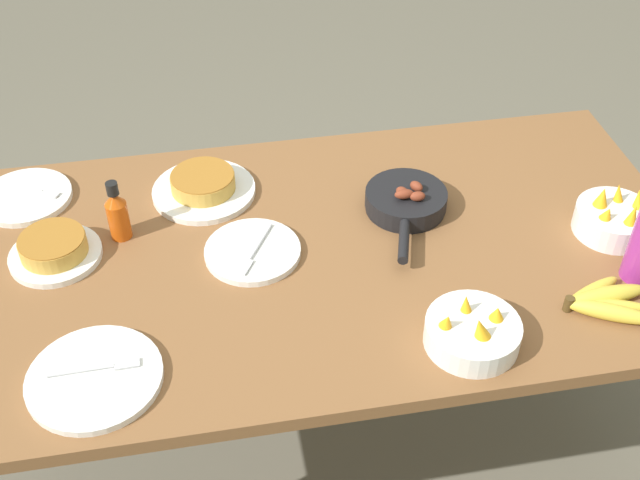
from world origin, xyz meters
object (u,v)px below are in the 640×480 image
at_px(banana_bunch, 604,302).
at_px(frittata_plate_center, 203,186).
at_px(empty_plate_far_left, 26,197).
at_px(empty_plate_far_right, 95,378).
at_px(skillet, 406,201).
at_px(fruit_bowl_citrus, 472,332).
at_px(frittata_plate_side, 54,249).
at_px(empty_plate_near_front, 253,251).
at_px(hot_sauce_bottle, 117,214).
at_px(fruit_bowl_mango, 614,218).

bearing_deg(banana_bunch, frittata_plate_center, 145.67).
bearing_deg(empty_plate_far_left, empty_plate_far_right, -73.15).
bearing_deg(skillet, banana_bunch, 56.33).
distance_m(banana_bunch, empty_plate_far_right, 1.07).
bearing_deg(empty_plate_far_left, fruit_bowl_citrus, -34.74).
bearing_deg(frittata_plate_side, empty_plate_near_front, -8.69).
bearing_deg(fruit_bowl_citrus, banana_bunch, 8.20).
height_order(empty_plate_far_left, fruit_bowl_citrus, fruit_bowl_citrus).
bearing_deg(fruit_bowl_citrus, hot_sauce_bottle, 146.38).
xyz_separation_m(frittata_plate_center, frittata_plate_side, (-0.35, -0.18, 0.00)).
height_order(frittata_plate_center, empty_plate_far_left, frittata_plate_center).
bearing_deg(empty_plate_near_front, empty_plate_far_right, -137.78).
xyz_separation_m(frittata_plate_center, fruit_bowl_mango, (0.95, -0.32, 0.01)).
bearing_deg(banana_bunch, empty_plate_far_right, -179.50).
bearing_deg(empty_plate_near_front, empty_plate_far_left, 150.36).
xyz_separation_m(frittata_plate_side, fruit_bowl_mango, (1.30, -0.14, 0.01)).
bearing_deg(empty_plate_far_right, frittata_plate_side, 104.53).
bearing_deg(empty_plate_far_left, fruit_bowl_mango, -15.02).
height_order(empty_plate_near_front, hot_sauce_bottle, hot_sauce_bottle).
bearing_deg(hot_sauce_bottle, fruit_bowl_mango, -9.27).
distance_m(banana_bunch, empty_plate_far_left, 1.40).
bearing_deg(fruit_bowl_citrus, empty_plate_far_right, 177.32).
bearing_deg(hot_sauce_bottle, skillet, -2.22).
bearing_deg(banana_bunch, fruit_bowl_citrus, -171.80).
bearing_deg(empty_plate_near_front, hot_sauce_bottle, 158.07).
bearing_deg(skillet, fruit_bowl_mango, 87.49).
xyz_separation_m(empty_plate_far_left, hot_sauce_bottle, (0.24, -0.18, 0.06)).
bearing_deg(frittata_plate_side, fruit_bowl_citrus, -26.07).
height_order(frittata_plate_center, fruit_bowl_mango, fruit_bowl_mango).
distance_m(empty_plate_far_right, hot_sauce_bottle, 0.44).
height_order(banana_bunch, fruit_bowl_citrus, fruit_bowl_citrus).
height_order(skillet, empty_plate_far_right, skillet).
height_order(skillet, hot_sauce_bottle, hot_sauce_bottle).
distance_m(banana_bunch, fruit_bowl_citrus, 0.31).
distance_m(empty_plate_far_right, fruit_bowl_citrus, 0.76).
xyz_separation_m(skillet, frittata_plate_side, (-0.84, -0.03, -0.00)).
relative_size(skillet, empty_plate_far_left, 1.44).
height_order(skillet, empty_plate_far_left, skillet).
xyz_separation_m(empty_plate_far_left, empty_plate_far_right, (0.19, -0.62, -0.00)).
bearing_deg(empty_plate_far_left, banana_bunch, -25.94).
bearing_deg(fruit_bowl_citrus, empty_plate_far_left, 145.26).
xyz_separation_m(skillet, fruit_bowl_citrus, (0.02, -0.44, 0.00)).
height_order(banana_bunch, empty_plate_far_left, banana_bunch).
xyz_separation_m(empty_plate_near_front, empty_plate_far_right, (-0.35, -0.32, -0.00)).
distance_m(frittata_plate_center, fruit_bowl_citrus, 0.78).
relative_size(skillet, empty_plate_far_right, 1.22).
distance_m(frittata_plate_side, hot_sauce_bottle, 0.16).
bearing_deg(skillet, empty_plate_near_front, -59.79).
height_order(empty_plate_far_left, fruit_bowl_mango, fruit_bowl_mango).
bearing_deg(empty_plate_far_left, hot_sauce_bottle, -37.89).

